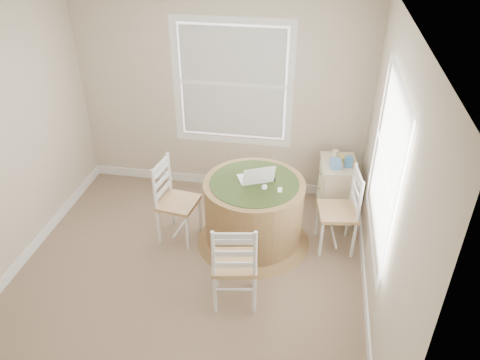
# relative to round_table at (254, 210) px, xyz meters

# --- Properties ---
(room) EXTENTS (3.64, 3.64, 2.64)m
(room) POSITION_rel_round_table_xyz_m (-0.41, -0.53, 0.87)
(room) COLOR #91735C
(room) RESTS_ON ground
(round_table) EXTENTS (1.27, 1.27, 0.79)m
(round_table) POSITION_rel_round_table_xyz_m (0.00, 0.00, 0.00)
(round_table) COLOR olive
(round_table) RESTS_ON ground
(chair_left) EXTENTS (0.45, 0.47, 0.95)m
(chair_left) POSITION_rel_round_table_xyz_m (-0.84, -0.07, 0.05)
(chair_left) COLOR white
(chair_left) RESTS_ON ground
(chair_near) EXTENTS (0.48, 0.47, 0.95)m
(chair_near) POSITION_rel_round_table_xyz_m (-0.05, -0.92, 0.05)
(chair_near) COLOR white
(chair_near) RESTS_ON ground
(chair_right) EXTENTS (0.46, 0.47, 0.95)m
(chair_right) POSITION_rel_round_table_xyz_m (0.90, 0.06, 0.05)
(chair_right) COLOR white
(chair_right) RESTS_ON ground
(laptop) EXTENTS (0.44, 0.42, 0.24)m
(laptop) POSITION_rel_round_table_xyz_m (0.01, 0.05, 0.39)
(laptop) COLOR white
(laptop) RESTS_ON round_table
(mouse) EXTENTS (0.07, 0.10, 0.03)m
(mouse) POSITION_rel_round_table_xyz_m (0.12, -0.08, 0.37)
(mouse) COLOR white
(mouse) RESTS_ON round_table
(phone) EXTENTS (0.05, 0.09, 0.02)m
(phone) POSITION_rel_round_table_xyz_m (0.28, -0.10, 0.36)
(phone) COLOR #B7BABF
(phone) RESTS_ON round_table
(keys) EXTENTS (0.06, 0.05, 0.02)m
(keys) POSITION_rel_round_table_xyz_m (0.19, 0.08, 0.36)
(keys) COLOR black
(keys) RESTS_ON round_table
(corner_chest) EXTENTS (0.46, 0.59, 0.72)m
(corner_chest) POSITION_rel_round_table_xyz_m (0.90, 0.69, -0.07)
(corner_chest) COLOR beige
(corner_chest) RESTS_ON ground
(tissue_box) EXTENTS (0.13, 0.13, 0.10)m
(tissue_box) POSITION_rel_round_table_xyz_m (0.85, 0.58, 0.34)
(tissue_box) COLOR #5D93D4
(tissue_box) RESTS_ON corner_chest
(box_yellow) EXTENTS (0.16, 0.12, 0.06)m
(box_yellow) POSITION_rel_round_table_xyz_m (0.97, 0.74, 0.32)
(box_yellow) COLOR #E0B94F
(box_yellow) RESTS_ON corner_chest
(box_blue) EXTENTS (0.09, 0.09, 0.12)m
(box_blue) POSITION_rel_round_table_xyz_m (0.99, 0.63, 0.35)
(box_blue) COLOR teal
(box_blue) RESTS_ON corner_chest
(cup_cream) EXTENTS (0.07, 0.07, 0.09)m
(cup_cream) POSITION_rel_round_table_xyz_m (0.85, 0.81, 0.34)
(cup_cream) COLOR beige
(cup_cream) RESTS_ON corner_chest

